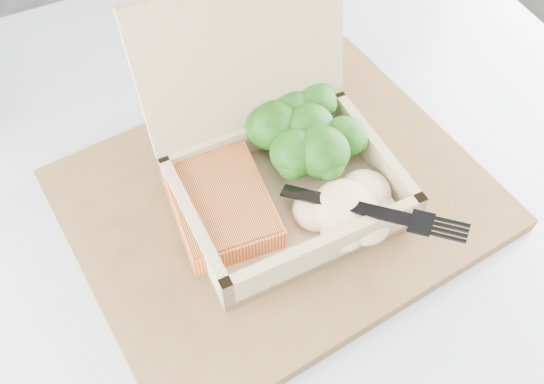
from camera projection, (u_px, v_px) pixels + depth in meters
floor at (301, 289)px, 1.37m from camera, size 4.00×4.00×0.00m
cafe_table at (278, 309)px, 0.74m from camera, size 0.96×0.96×0.75m
serving_tray at (278, 200)px, 0.59m from camera, size 0.39×0.32×0.02m
takeout_container at (274, 151)px, 0.55m from camera, size 0.22×0.21×0.19m
salmon_fillet at (221, 205)px, 0.55m from camera, size 0.11×0.13×0.02m
broccoli_pile at (308, 133)px, 0.59m from camera, size 0.12×0.12×0.04m
mashed_potatoes at (345, 207)px, 0.54m from camera, size 0.10×0.08×0.03m
plastic_fork at (321, 197)px, 0.53m from camera, size 0.11×0.15×0.02m
receipt at (214, 66)px, 0.71m from camera, size 0.11×0.16×0.00m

